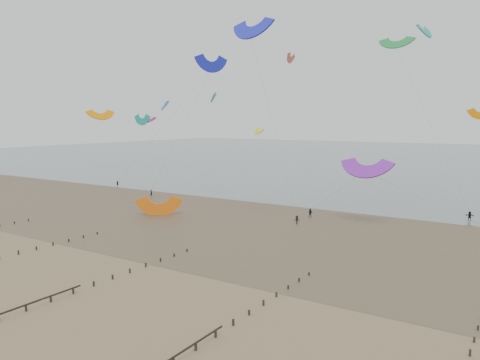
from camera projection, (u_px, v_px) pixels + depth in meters
name	position (u px, v px, depth m)	size (l,w,h in m)	color
ground	(97.00, 270.00, 55.54)	(500.00, 500.00, 0.00)	brown
sea_and_shore	(230.00, 217.00, 86.44)	(500.00, 665.00, 0.03)	#475654
kitesurfer_lead	(151.00, 193.00, 109.43)	(0.61, 0.40, 1.67)	black
kitesurfers	(406.00, 219.00, 80.83)	(119.99, 20.13, 1.81)	black
grounded_kite	(159.00, 215.00, 88.00)	(7.33, 3.84, 5.58)	orange
kites_airborne	(307.00, 105.00, 136.25)	(236.81, 125.71, 42.87)	#1C23D2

